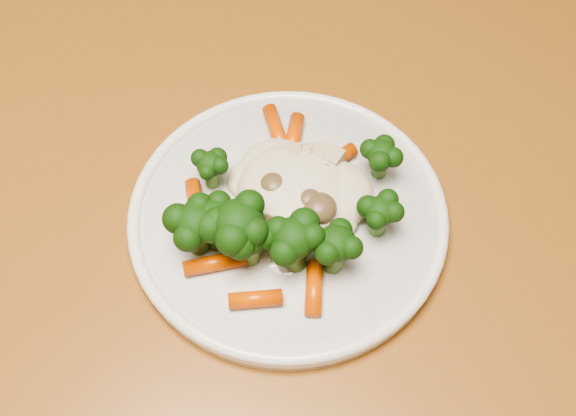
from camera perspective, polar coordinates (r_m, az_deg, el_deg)
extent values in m
cube|color=#945A22|center=(0.55, -6.12, -6.76)|extent=(1.36, 1.08, 0.04)
cylinder|color=white|center=(0.55, 0.00, -0.76)|extent=(0.24, 0.24, 0.01)
ellipsoid|color=beige|center=(0.54, 0.60, 1.98)|extent=(0.10, 0.09, 0.04)
ellipsoid|color=black|center=(0.52, -7.17, -1.91)|extent=(0.05, 0.05, 0.04)
ellipsoid|color=black|center=(0.51, -3.90, -2.03)|extent=(0.06, 0.06, 0.05)
ellipsoid|color=black|center=(0.51, 0.48, -3.11)|extent=(0.05, 0.05, 0.04)
ellipsoid|color=black|center=(0.51, 3.78, -3.46)|extent=(0.04, 0.04, 0.04)
ellipsoid|color=black|center=(0.53, 7.18, -0.83)|extent=(0.04, 0.04, 0.03)
ellipsoid|color=black|center=(0.56, 7.30, 3.69)|extent=(0.04, 0.04, 0.03)
ellipsoid|color=black|center=(0.55, -6.08, 2.92)|extent=(0.03, 0.03, 0.03)
ellipsoid|color=black|center=(0.52, -5.78, -1.57)|extent=(0.05, 0.05, 0.04)
ellipsoid|color=black|center=(0.51, -3.02, -2.86)|extent=(0.05, 0.05, 0.04)
cylinder|color=#E15305|center=(0.58, 0.45, 5.64)|extent=(0.02, 0.04, 0.01)
cylinder|color=#E15305|center=(0.57, 3.46, 3.62)|extent=(0.03, 0.04, 0.01)
cylinder|color=#E15305|center=(0.55, 4.85, 0.73)|extent=(0.05, 0.01, 0.01)
cylinder|color=#E15305|center=(0.55, -7.31, 0.11)|extent=(0.03, 0.04, 0.01)
cylinder|color=#E15305|center=(0.52, -5.81, -4.35)|extent=(0.04, 0.04, 0.01)
cylinder|color=#E15305|center=(0.51, -2.58, -7.21)|extent=(0.04, 0.03, 0.01)
cylinder|color=#E15305|center=(0.51, 2.07, -6.36)|extent=(0.02, 0.04, 0.01)
cylinder|color=#E15305|center=(0.54, 2.71, 1.03)|extent=(0.02, 0.05, 0.01)
cylinder|color=#E15305|center=(0.55, 1.63, 3.81)|extent=(0.03, 0.04, 0.01)
cylinder|color=#E15305|center=(0.59, -0.84, 5.97)|extent=(0.04, 0.05, 0.01)
ellipsoid|color=brown|center=(0.53, 1.67, 0.64)|extent=(0.02, 0.02, 0.02)
ellipsoid|color=brown|center=(0.53, 2.47, -0.01)|extent=(0.03, 0.03, 0.02)
ellipsoid|color=brown|center=(0.54, -1.08, 1.77)|extent=(0.02, 0.02, 0.02)
ellipsoid|color=brown|center=(0.52, -2.04, -1.63)|extent=(0.02, 0.02, 0.02)
cube|color=tan|center=(0.56, 0.10, 4.23)|extent=(0.02, 0.02, 0.01)
cube|color=tan|center=(0.56, 3.12, 4.12)|extent=(0.02, 0.02, 0.01)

